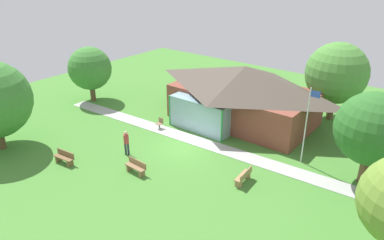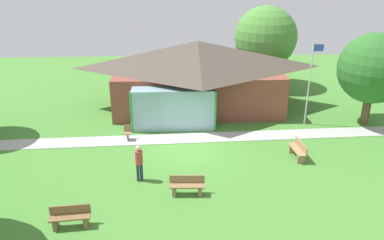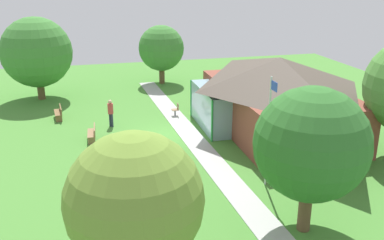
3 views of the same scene
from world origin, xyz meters
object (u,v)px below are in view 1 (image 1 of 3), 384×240
Objects in this scene: visitor_strolling_lawn at (126,141)px; tree_west_hedge at (90,69)px; bench_front_left at (64,158)px; tree_east_hedge at (373,129)px; bench_front_center at (136,167)px; tree_behind_pavilion_right at (337,73)px; flagpole at (307,122)px; bench_mid_right at (244,177)px; pavilion at (242,93)px; patio_chair_west at (160,124)px.

visitor_strolling_lawn is 11.41m from tree_west_hedge.
tree_east_hedge is (15.58, 9.41, 3.06)m from bench_front_left.
tree_west_hedge is (-12.14, 6.29, 2.64)m from bench_front_center.
tree_behind_pavilion_right is at bearing -127.95° from bench_front_left.
flagpole is at bearing 3.41° from tree_west_hedge.
pavilion is at bearing 27.25° from bench_mid_right.
tree_east_hedge is at bearing 169.04° from visitor_strolling_lawn.
bench_front_center is 0.99× the size of bench_mid_right.
bench_front_left is 20.94m from tree_behind_pavilion_right.
flagpole is 1.02× the size of tree_west_hedge.
tree_west_hedge is (-13.09, -4.48, 0.71)m from pavilion.
pavilion is at bearing 18.90° from tree_west_hedge.
flagpole is 3.73m from tree_east_hedge.
pavilion reaches higher than visitor_strolling_lawn.
tree_east_hedge is 9.34m from tree_behind_pavilion_right.
visitor_strolling_lawn is 16.93m from tree_behind_pavilion_right.
patio_chair_west is (1.27, 7.59, 0.01)m from bench_front_left.
patio_chair_west is (-4.11, -5.19, -1.92)m from pavilion.
tree_east_hedge is (13.27, 6.18, 2.44)m from visitor_strolling_lawn.
tree_east_hedge is at bearing -172.79° from patio_chair_west.
bench_front_left is at bearing -112.84° from pavilion.
visitor_strolling_lawn is 0.28× the size of tree_behind_pavilion_right.
bench_front_left is (-5.38, -12.78, -1.93)m from pavilion.
visitor_strolling_lawn is at bearing -155.01° from tree_east_hedge.
bench_mid_right is at bearing -58.08° from pavilion.
flagpole reaches higher than bench_front_center.
flagpole is 19.65m from tree_west_hedge.
visitor_strolling_lawn is (-2.12, 1.22, 0.62)m from bench_front_center.
patio_chair_west is (-3.15, 5.59, 0.01)m from bench_front_center.
bench_mid_right is 18.33m from tree_west_hedge.
bench_front_left is at bearing -141.52° from flagpole.
tree_behind_pavilion_right is at bearing -8.35° from bench_mid_right.
bench_front_center is at bearing 113.91° from bench_mid_right.
flagpole is at bearing -170.04° from patio_chair_west.
visitor_strolling_lawn is at bearing -26.83° from tree_west_hedge.
pavilion is 2.12× the size of tree_east_hedge.
patio_chair_west reaches higher than bench_front_center.
tree_behind_pavilion_right is (18.66, 9.22, 0.81)m from tree_west_hedge.
bench_mid_right is (-1.76, -4.34, -2.41)m from flagpole.
bench_front_center is at bearing -27.39° from tree_west_hedge.
tree_east_hedge reaches higher than bench_front_center.
bench_front_left is 0.88× the size of visitor_strolling_lawn.
patio_chair_west is at bearing -105.46° from bench_front_left.
visitor_strolling_lawn is at bearing 98.95° from bench_mid_right.
patio_chair_west is 0.17× the size of tree_west_hedge.
tree_west_hedge is at bearing -53.04° from bench_front_left.
pavilion reaches higher than patio_chair_west.
tree_west_hedge reaches higher than patio_chair_west.
flagpole is 2.91× the size of visitor_strolling_lawn.
tree_behind_pavilion_right reaches higher than flagpole.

